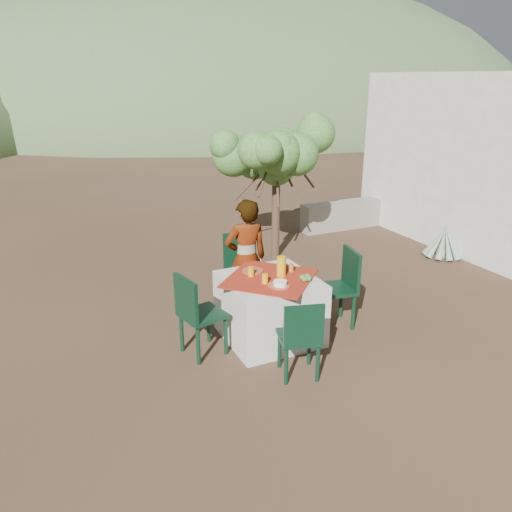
{
  "coord_description": "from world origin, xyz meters",
  "views": [
    {
      "loc": [
        -2.5,
        -4.77,
        2.92
      ],
      "look_at": [
        -0.15,
        0.35,
        0.89
      ],
      "focal_mm": 35.0,
      "sensor_mm": 36.0,
      "label": 1
    }
  ],
  "objects_px": {
    "table": "(270,308)",
    "agave": "(444,243)",
    "chair_right": "(341,284)",
    "person": "(246,259)",
    "chair_left": "(196,312)",
    "shrub_tree": "(278,160)",
    "juice_pitcher": "(281,266)",
    "chair_near": "(301,336)",
    "chair_far": "(243,266)",
    "guesthouse": "(503,158)"
  },
  "relations": [
    {
      "from": "chair_near",
      "to": "juice_pitcher",
      "type": "height_order",
      "value": "juice_pitcher"
    },
    {
      "from": "chair_right",
      "to": "shrub_tree",
      "type": "bearing_deg",
      "value": -179.84
    },
    {
      "from": "person",
      "to": "agave",
      "type": "height_order",
      "value": "person"
    },
    {
      "from": "juice_pitcher",
      "to": "agave",
      "type": "bearing_deg",
      "value": 18.66
    },
    {
      "from": "juice_pitcher",
      "to": "person",
      "type": "bearing_deg",
      "value": 101.53
    },
    {
      "from": "chair_far",
      "to": "juice_pitcher",
      "type": "distance_m",
      "value": 1.05
    },
    {
      "from": "table",
      "to": "agave",
      "type": "xyz_separation_m",
      "value": [
        3.96,
        1.28,
        -0.14
      ]
    },
    {
      "from": "table",
      "to": "chair_right",
      "type": "distance_m",
      "value": 0.96
    },
    {
      "from": "table",
      "to": "chair_left",
      "type": "xyz_separation_m",
      "value": [
        -0.9,
        -0.02,
        0.15
      ]
    },
    {
      "from": "person",
      "to": "shrub_tree",
      "type": "distance_m",
      "value": 2.49
    },
    {
      "from": "chair_far",
      "to": "chair_right",
      "type": "distance_m",
      "value": 1.36
    },
    {
      "from": "agave",
      "to": "shrub_tree",
      "type": "bearing_deg",
      "value": 153.6
    },
    {
      "from": "table",
      "to": "chair_right",
      "type": "relative_size",
      "value": 1.34
    },
    {
      "from": "chair_near",
      "to": "person",
      "type": "xyz_separation_m",
      "value": [
        0.1,
        1.58,
        0.28
      ]
    },
    {
      "from": "agave",
      "to": "guesthouse",
      "type": "distance_m",
      "value": 2.27
    },
    {
      "from": "shrub_tree",
      "to": "chair_left",
      "type": "bearing_deg",
      "value": -131.77
    },
    {
      "from": "chair_near",
      "to": "agave",
      "type": "height_order",
      "value": "chair_near"
    },
    {
      "from": "chair_far",
      "to": "juice_pitcher",
      "type": "height_order",
      "value": "juice_pitcher"
    },
    {
      "from": "juice_pitcher",
      "to": "chair_right",
      "type": "bearing_deg",
      "value": -4.19
    },
    {
      "from": "chair_left",
      "to": "shrub_tree",
      "type": "xyz_separation_m",
      "value": [
        2.3,
        2.58,
        1.11
      ]
    },
    {
      "from": "chair_left",
      "to": "chair_near",
      "type": "bearing_deg",
      "value": -150.12
    },
    {
      "from": "juice_pitcher",
      "to": "chair_far",
      "type": "bearing_deg",
      "value": 93.2
    },
    {
      "from": "chair_left",
      "to": "juice_pitcher",
      "type": "distance_m",
      "value": 1.1
    },
    {
      "from": "table",
      "to": "chair_near",
      "type": "relative_size",
      "value": 1.5
    },
    {
      "from": "person",
      "to": "guesthouse",
      "type": "bearing_deg",
      "value": -166.11
    },
    {
      "from": "chair_left",
      "to": "chair_right",
      "type": "distance_m",
      "value": 1.84
    },
    {
      "from": "table",
      "to": "chair_near",
      "type": "distance_m",
      "value": 0.91
    },
    {
      "from": "chair_far",
      "to": "chair_near",
      "type": "relative_size",
      "value": 1.13
    },
    {
      "from": "chair_near",
      "to": "juice_pitcher",
      "type": "xyz_separation_m",
      "value": [
        0.24,
        0.89,
        0.4
      ]
    },
    {
      "from": "shrub_tree",
      "to": "juice_pitcher",
      "type": "height_order",
      "value": "shrub_tree"
    },
    {
      "from": "shrub_tree",
      "to": "juice_pitcher",
      "type": "bearing_deg",
      "value": -116.25
    },
    {
      "from": "chair_far",
      "to": "person",
      "type": "bearing_deg",
      "value": -101.56
    },
    {
      "from": "table",
      "to": "chair_right",
      "type": "height_order",
      "value": "chair_right"
    },
    {
      "from": "chair_far",
      "to": "chair_near",
      "type": "height_order",
      "value": "chair_far"
    },
    {
      "from": "chair_far",
      "to": "juice_pitcher",
      "type": "xyz_separation_m",
      "value": [
        0.06,
        -0.99,
        0.33
      ]
    },
    {
      "from": "chair_far",
      "to": "chair_left",
      "type": "xyz_separation_m",
      "value": [
        -0.99,
        -1.01,
        -0.02
      ]
    },
    {
      "from": "shrub_tree",
      "to": "chair_far",
      "type": "bearing_deg",
      "value": -130.1
    },
    {
      "from": "agave",
      "to": "guesthouse",
      "type": "relative_size",
      "value": 0.17
    },
    {
      "from": "chair_near",
      "to": "guesthouse",
      "type": "height_order",
      "value": "guesthouse"
    },
    {
      "from": "shrub_tree",
      "to": "agave",
      "type": "xyz_separation_m",
      "value": [
        2.55,
        -1.27,
        -1.4
      ]
    },
    {
      "from": "chair_left",
      "to": "shrub_tree",
      "type": "bearing_deg",
      "value": -54.55
    },
    {
      "from": "chair_near",
      "to": "person",
      "type": "relative_size",
      "value": 0.57
    },
    {
      "from": "chair_far",
      "to": "table",
      "type": "bearing_deg",
      "value": -91.15
    },
    {
      "from": "chair_far",
      "to": "juice_pitcher",
      "type": "relative_size",
      "value": 4.21
    },
    {
      "from": "guesthouse",
      "to": "juice_pitcher",
      "type": "xyz_separation_m",
      "value": [
        -5.61,
        -1.86,
        -0.62
      ]
    },
    {
      "from": "chair_far",
      "to": "guesthouse",
      "type": "height_order",
      "value": "guesthouse"
    },
    {
      "from": "chair_right",
      "to": "person",
      "type": "relative_size",
      "value": 0.63
    },
    {
      "from": "chair_left",
      "to": "guesthouse",
      "type": "relative_size",
      "value": 0.23
    },
    {
      "from": "chair_far",
      "to": "chair_left",
      "type": "height_order",
      "value": "chair_far"
    },
    {
      "from": "chair_far",
      "to": "guesthouse",
      "type": "distance_m",
      "value": 5.81
    }
  ]
}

